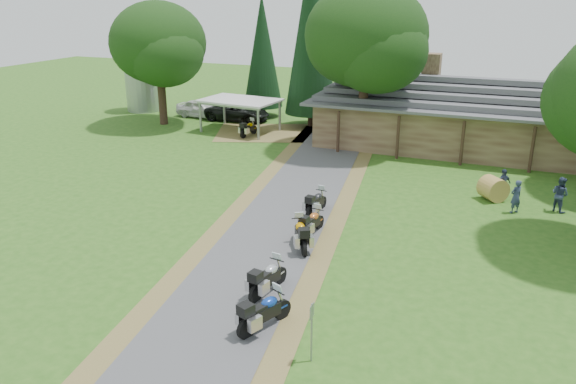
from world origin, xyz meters
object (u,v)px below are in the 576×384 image
at_px(motorcycle_row_d, 312,221).
at_px(car_white_sedan, 201,106).
at_px(carport, 240,116).
at_px(hay_bale, 493,189).
at_px(motorcycle_carport_a, 248,128).
at_px(lodge, 471,113).
at_px(motorcycle_row_c, 301,233).
at_px(motorcycle_row_a, 265,310).
at_px(motorcycle_row_b, 268,276).
at_px(car_dark_suv, 237,107).
at_px(motorcycle_row_e, 316,201).
at_px(silo, 142,76).

bearing_deg(motorcycle_row_d, car_white_sedan, 49.27).
bearing_deg(carport, hay_bale, -18.80).
relative_size(carport, motorcycle_carport_a, 3.04).
bearing_deg(lodge, hay_bale, -78.03).
bearing_deg(motorcycle_row_c, motorcycle_row_a, 159.74).
bearing_deg(lodge, motorcycle_carport_a, -170.10).
xyz_separation_m(motorcycle_row_a, motorcycle_row_b, (-0.81, 2.11, -0.01)).
bearing_deg(motorcycle_carport_a, motorcycle_row_c, -141.36).
bearing_deg(motorcycle_carport_a, car_dark_suv, 41.87).
bearing_deg(hay_bale, motorcycle_row_d, -133.25).
xyz_separation_m(car_white_sedan, car_dark_suv, (3.47, 0.02, 0.18)).
distance_m(motorcycle_row_c, motorcycle_carport_a, 19.76).
height_order(carport, motorcycle_row_e, carport).
height_order(lodge, motorcycle_row_e, lodge).
bearing_deg(motorcycle_row_a, carport, 50.80).
distance_m(carport, motorcycle_row_a, 27.18).
relative_size(motorcycle_row_a, motorcycle_row_b, 1.02).
height_order(silo, carport, silo).
relative_size(lodge, carport, 3.74).
xyz_separation_m(silo, hay_bale, (30.73, -12.79, -2.47)).
height_order(carport, hay_bale, carport).
distance_m(motorcycle_row_d, hay_bale, 10.57).
relative_size(carport, motorcycle_row_e, 3.10).
distance_m(car_white_sedan, hay_bale, 27.19).
relative_size(motorcycle_row_b, motorcycle_carport_a, 1.04).
bearing_deg(lodge, motorcycle_row_d, -105.72).
distance_m(silo, motorcycle_row_d, 31.27).
bearing_deg(motorcycle_row_a, motorcycle_row_c, 32.47).
relative_size(car_white_sedan, motorcycle_row_a, 2.84).
relative_size(carport, motorcycle_row_c, 2.84).
bearing_deg(motorcycle_carport_a, motorcycle_row_d, -139.04).
height_order(car_dark_suv, motorcycle_row_b, car_dark_suv).
relative_size(carport, motorcycle_row_b, 2.93).
bearing_deg(carport, car_dark_suv, 126.17).
distance_m(car_white_sedan, motorcycle_row_e, 23.86).
relative_size(motorcycle_row_d, hay_bale, 1.51).
relative_size(silo, motorcycle_row_d, 3.31).
height_order(motorcycle_row_c, motorcycle_carport_a, motorcycle_row_c).
height_order(motorcycle_row_d, motorcycle_row_e, motorcycle_row_d).
bearing_deg(carport, motorcycle_row_e, -45.62).
xyz_separation_m(motorcycle_carport_a, hay_bale, (17.71, -7.58, -0.03)).
bearing_deg(motorcycle_row_d, motorcycle_row_c, -170.34).
xyz_separation_m(car_white_sedan, motorcycle_row_c, (17.16, -21.22, -0.26)).
bearing_deg(silo, motorcycle_row_c, -43.03).
bearing_deg(motorcycle_row_e, silo, 58.03).
relative_size(carport, hay_bale, 4.63).
bearing_deg(hay_bale, silo, 157.40).
distance_m(car_dark_suv, motorcycle_row_a, 31.04).
relative_size(car_dark_suv, motorcycle_row_a, 2.93).
relative_size(carport, motorcycle_row_d, 3.07).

